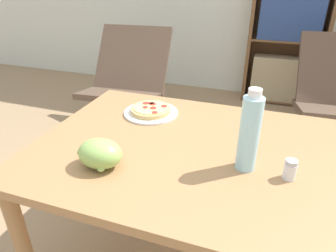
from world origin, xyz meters
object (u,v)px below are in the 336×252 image
object	(u,v)px
pizza_on_plate	(151,111)
bookshelf	(286,46)
drink_bottle	(249,133)
grape_bunch	(100,153)
salt_shaker	(290,170)
lounge_chair_near	(128,97)

from	to	relation	value
pizza_on_plate	bookshelf	world-z (taller)	bookshelf
drink_bottle	bookshelf	size ratio (longest dim) A/B	0.21
grape_bunch	drink_bottle	distance (m)	0.51
pizza_on_plate	drink_bottle	xyz separation A→B (m)	(0.48, -0.30, 0.12)
pizza_on_plate	drink_bottle	bearing A→B (deg)	-32.47
drink_bottle	salt_shaker	size ratio (longest dim) A/B	4.09
grape_bunch	drink_bottle	world-z (taller)	drink_bottle
salt_shaker	lounge_chair_near	distance (m)	2.02
pizza_on_plate	lounge_chair_near	distance (m)	1.40
grape_bunch	lounge_chair_near	size ratio (longest dim) A/B	0.18
pizza_on_plate	drink_bottle	distance (m)	0.58
grape_bunch	salt_shaker	bearing A→B (deg)	12.63
grape_bunch	bookshelf	world-z (taller)	bookshelf
bookshelf	grape_bunch	bearing A→B (deg)	-103.24
lounge_chair_near	bookshelf	size ratio (longest dim) A/B	0.64
bookshelf	salt_shaker	bearing A→B (deg)	-90.26
pizza_on_plate	salt_shaker	world-z (taller)	salt_shaker
grape_bunch	bookshelf	bearing A→B (deg)	76.76
pizza_on_plate	grape_bunch	world-z (taller)	grape_bunch
drink_bottle	bookshelf	xyz separation A→B (m)	(0.16, 2.54, -0.23)
lounge_chair_near	drink_bottle	bearing A→B (deg)	-55.66
drink_bottle	bookshelf	distance (m)	2.56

